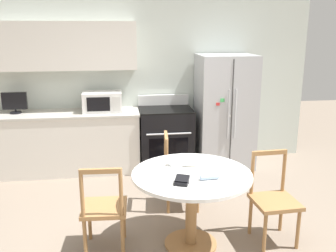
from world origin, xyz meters
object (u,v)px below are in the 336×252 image
(countertop_tv, at_px, (15,102))
(candle_glass, at_px, (173,162))
(oven_range, at_px, (166,138))
(microwave, at_px, (102,102))
(dining_chair_far, at_px, (180,172))
(wallet, at_px, (182,181))
(dining_chair_left, at_px, (104,209))
(dining_chair_right, at_px, (274,200))
(refrigerator, at_px, (225,112))

(countertop_tv, relative_size, candle_glass, 3.71)
(oven_range, distance_m, microwave, 1.09)
(dining_chair_far, height_order, wallet, dining_chair_far)
(dining_chair_left, bearing_deg, microwave, 94.63)
(wallet, bearing_deg, dining_chair_right, 13.25)
(oven_range, height_order, dining_chair_right, oven_range)
(dining_chair_far, bearing_deg, countertop_tv, -117.76)
(refrigerator, distance_m, wallet, 2.60)
(dining_chair_left, bearing_deg, countertop_tv, 123.42)
(microwave, xyz_separation_m, dining_chair_left, (0.06, -2.19, -0.61))
(refrigerator, relative_size, candle_glass, 18.51)
(dining_chair_far, distance_m, dining_chair_left, 1.18)
(refrigerator, distance_m, dining_chair_right, 2.19)
(microwave, bearing_deg, oven_range, -3.39)
(countertop_tv, relative_size, dining_chair_left, 0.38)
(refrigerator, relative_size, microwave, 3.06)
(refrigerator, xyz_separation_m, microwave, (-1.83, 0.08, 0.19))
(refrigerator, relative_size, dining_chair_right, 1.89)
(microwave, relative_size, wallet, 3.42)
(microwave, height_order, dining_chair_far, microwave)
(refrigerator, height_order, candle_glass, refrigerator)
(refrigerator, xyz_separation_m, oven_range, (-0.90, 0.03, -0.39))
(oven_range, relative_size, countertop_tv, 3.16)
(microwave, bearing_deg, countertop_tv, 179.15)
(dining_chair_right, relative_size, wallet, 5.52)
(oven_range, distance_m, candle_glass, 1.98)
(candle_glass, bearing_deg, wallet, -89.16)
(microwave, xyz_separation_m, dining_chair_right, (1.73, -2.23, -0.61))
(countertop_tv, relative_size, wallet, 2.10)
(refrigerator, height_order, wallet, refrigerator)
(dining_chair_far, xyz_separation_m, wallet, (-0.16, -1.08, 0.36))
(oven_range, xyz_separation_m, dining_chair_far, (-0.01, -1.33, -0.03))
(dining_chair_far, xyz_separation_m, dining_chair_right, (0.81, -0.85, 0.00))
(microwave, height_order, wallet, microwave)
(countertop_tv, bearing_deg, wallet, -51.13)
(dining_chair_left, bearing_deg, dining_chair_far, 46.29)
(countertop_tv, distance_m, wallet, 3.19)
(dining_chair_right, xyz_separation_m, wallet, (-0.97, -0.23, 0.36))
(refrigerator, relative_size, dining_chair_far, 1.89)
(candle_glass, relative_size, wallet, 0.57)
(refrigerator, distance_m, dining_chair_left, 2.78)
(refrigerator, height_order, oven_range, refrigerator)
(dining_chair_left, distance_m, candle_glass, 0.80)
(oven_range, relative_size, dining_chair_far, 1.20)
(oven_range, bearing_deg, dining_chair_right, -69.76)
(microwave, height_order, countertop_tv, countertop_tv)
(countertop_tv, relative_size, dining_chair_far, 0.38)
(microwave, relative_size, dining_chair_right, 0.62)
(refrigerator, xyz_separation_m, dining_chair_right, (-0.10, -2.15, -0.42))
(oven_range, distance_m, countertop_tv, 2.24)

